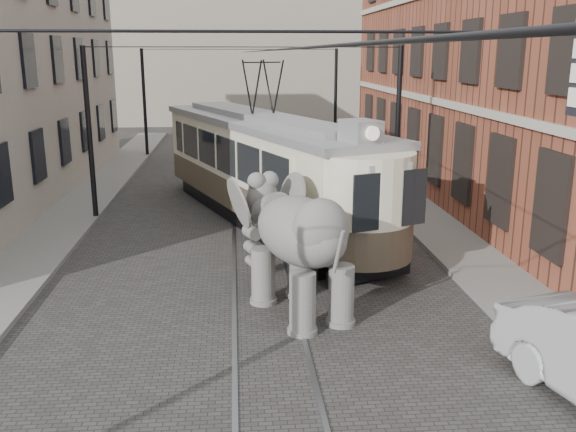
{
  "coord_description": "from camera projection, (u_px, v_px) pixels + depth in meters",
  "views": [
    {
      "loc": [
        -0.64,
        -16.1,
        5.76
      ],
      "look_at": [
        0.57,
        -2.1,
        2.1
      ],
      "focal_mm": 39.16,
      "sensor_mm": 36.0,
      "label": 1
    }
  ],
  "objects": [
    {
      "name": "ground",
      "position": [
        261.0,
        272.0,
        17.02
      ],
      "size": [
        120.0,
        120.0,
        0.0
      ],
      "primitive_type": "plane",
      "color": "#3D3A38"
    },
    {
      "name": "tram_rails",
      "position": [
        261.0,
        271.0,
        17.02
      ],
      "size": [
        1.54,
        80.0,
        0.02
      ],
      "primitive_type": null,
      "color": "slate",
      "rests_on": "ground"
    },
    {
      "name": "sidewalk_right",
      "position": [
        475.0,
        263.0,
        17.5
      ],
      "size": [
        2.0,
        60.0,
        0.15
      ],
      "primitive_type": "cube",
      "color": "slate",
      "rests_on": "ground"
    },
    {
      "name": "sidewalk_left",
      "position": [
        13.0,
        276.0,
        16.46
      ],
      "size": [
        2.0,
        60.0,
        0.15
      ],
      "primitive_type": "cube",
      "color": "slate",
      "rests_on": "ground"
    },
    {
      "name": "brick_building",
      "position": [
        524.0,
        47.0,
        25.1
      ],
      "size": [
        8.0,
        26.0,
        12.0
      ],
      "primitive_type": "cube",
      "color": "brown",
      "rests_on": "ground"
    },
    {
      "name": "distant_block",
      "position": [
        239.0,
        38.0,
        53.83
      ],
      "size": [
        28.0,
        10.0,
        14.0
      ],
      "primitive_type": "cube",
      "color": "gray",
      "rests_on": "ground"
    },
    {
      "name": "catenary",
      "position": [
        247.0,
        138.0,
        21.07
      ],
      "size": [
        11.0,
        30.2,
        6.0
      ],
      "primitive_type": null,
      "color": "black",
      "rests_on": "ground"
    },
    {
      "name": "tram",
      "position": [
        263.0,
        144.0,
        21.42
      ],
      "size": [
        7.6,
        13.99,
        5.51
      ],
      "primitive_type": null,
      "rotation": [
        0.0,
        0.0,
        0.36
      ],
      "color": "beige",
      "rests_on": "ground"
    },
    {
      "name": "elephant",
      "position": [
        301.0,
        250.0,
        13.96
      ],
      "size": [
        4.4,
        5.56,
        2.99
      ],
      "primitive_type": null,
      "rotation": [
        0.0,
        0.0,
        0.4
      ],
      "color": "#615E5A",
      "rests_on": "ground"
    }
  ]
}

